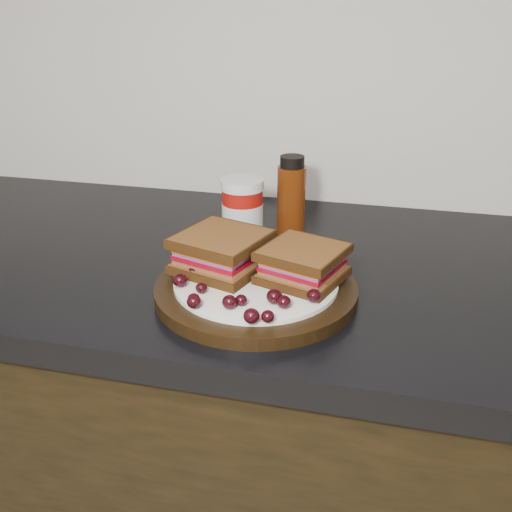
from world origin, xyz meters
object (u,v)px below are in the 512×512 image
(condiment_jar, at_px, (243,210))
(oil_bottle, at_px, (291,195))
(plate, at_px, (256,289))
(sandwich_left, at_px, (222,252))

(condiment_jar, distance_m, oil_bottle, 0.09)
(plate, bearing_deg, oil_bottle, 89.35)
(plate, xyz_separation_m, oil_bottle, (0.00, 0.24, 0.06))
(sandwich_left, relative_size, oil_bottle, 0.84)
(oil_bottle, bearing_deg, condiment_jar, -145.41)
(sandwich_left, height_order, condiment_jar, condiment_jar)
(plate, distance_m, condiment_jar, 0.21)
(plate, relative_size, oil_bottle, 2.04)
(condiment_jar, xyz_separation_m, oil_bottle, (0.07, 0.05, 0.02))
(sandwich_left, height_order, oil_bottle, oil_bottle)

